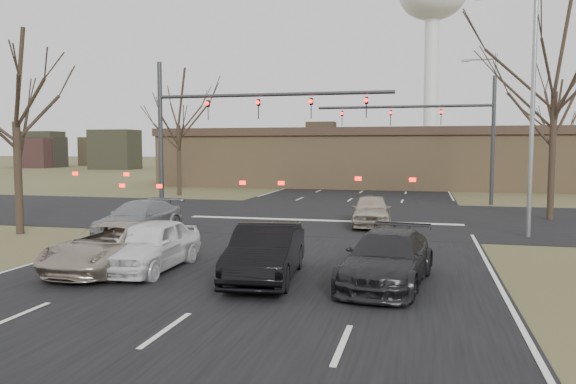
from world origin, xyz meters
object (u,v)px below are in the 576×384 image
at_px(mast_arm_near, 220,118).
at_px(car_grey_ahead, 139,218).
at_px(car_silver_ahead, 371,210).
at_px(streetlight_right_near, 528,97).
at_px(mast_arm_far, 446,125).
at_px(streetlight_right_far, 492,118).
at_px(car_charcoal_sedan, 387,258).
at_px(water_tower, 433,6).
at_px(building, 392,158).
at_px(car_silver_suv, 112,247).
at_px(car_white_sedan, 150,245).
at_px(car_black_hatch, 266,252).

xyz_separation_m(mast_arm_near, car_grey_ahead, (-1.23, -6.20, -4.37)).
relative_size(mast_arm_near, car_silver_ahead, 2.83).
xyz_separation_m(streetlight_right_near, car_silver_ahead, (-6.25, 1.75, -4.86)).
relative_size(mast_arm_far, streetlight_right_far, 1.11).
bearing_deg(mast_arm_near, car_grey_ahead, -101.20).
bearing_deg(mast_arm_near, car_charcoal_sedan, -52.90).
bearing_deg(car_grey_ahead, water_tower, 87.35).
distance_m(streetlight_right_far, car_silver_ahead, 17.37).
bearing_deg(water_tower, mast_arm_far, -89.89).
height_order(water_tower, mast_arm_near, water_tower).
bearing_deg(streetlight_right_near, car_charcoal_sedan, -117.64).
xyz_separation_m(building, streetlight_right_near, (6.82, -28.00, 2.92)).
distance_m(mast_arm_far, car_grey_ahead, 21.00).
bearing_deg(car_charcoal_sedan, streetlight_right_far, 85.83).
distance_m(streetlight_right_near, car_silver_suv, 16.59).
height_order(car_silver_suv, car_silver_ahead, car_silver_ahead).
bearing_deg(car_grey_ahead, building, 78.46).
bearing_deg(car_white_sedan, car_black_hatch, -7.02).
bearing_deg(car_white_sedan, car_silver_suv, -168.57).
xyz_separation_m(car_white_sedan, car_grey_ahead, (-3.54, 5.81, -0.04)).
height_order(mast_arm_far, car_white_sedan, mast_arm_far).
distance_m(streetlight_right_far, car_white_sedan, 29.16).
height_order(mast_arm_far, car_charcoal_sedan, mast_arm_far).
height_order(mast_arm_near, car_grey_ahead, mast_arm_near).
bearing_deg(mast_arm_near, car_white_sedan, -79.11).
bearing_deg(streetlight_right_far, mast_arm_far, -128.11).
distance_m(streetlight_right_far, car_black_hatch, 28.20).
bearing_deg(car_silver_ahead, car_silver_suv, -125.78).
xyz_separation_m(mast_arm_near, streetlight_right_near, (14.05, -3.00, 0.51)).
relative_size(water_tower, streetlight_right_far, 4.45).
bearing_deg(car_black_hatch, streetlight_right_near, 43.58).
relative_size(mast_arm_far, car_silver_ahead, 2.60).
bearing_deg(car_grey_ahead, car_silver_ahead, 32.40).
distance_m(car_white_sedan, car_black_hatch, 3.68).
xyz_separation_m(mast_arm_near, mast_arm_far, (11.41, 10.00, -0.06)).
distance_m(streetlight_right_near, car_white_sedan, 15.57).
relative_size(mast_arm_far, car_charcoal_sedan, 2.29).
height_order(car_white_sedan, car_silver_ahead, car_white_sedan).
relative_size(streetlight_right_far, car_silver_ahead, 2.34).
bearing_deg(streetlight_right_near, car_grey_ahead, -168.16).
distance_m(car_silver_suv, car_grey_ahead, 6.52).
xyz_separation_m(building, car_charcoal_sedan, (2.00, -37.21, -1.96)).
xyz_separation_m(car_silver_suv, car_black_hatch, (4.78, -0.17, 0.08)).
bearing_deg(water_tower, streetlight_right_far, -87.95).
xyz_separation_m(water_tower, mast_arm_near, (-11.23, -107.00, -30.40)).
bearing_deg(streetlight_right_far, car_black_hatch, -107.99).
xyz_separation_m(water_tower, car_black_hatch, (-5.26, -119.43, -34.70)).
height_order(building, mast_arm_far, mast_arm_far).
xyz_separation_m(building, mast_arm_near, (-7.23, -25.00, 2.41)).
distance_m(mast_arm_near, car_silver_suv, 13.07).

